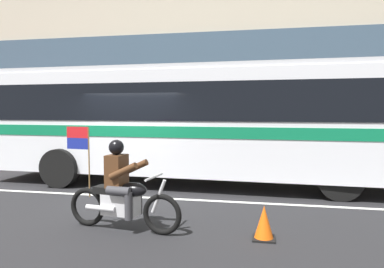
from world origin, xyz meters
name	(u,v)px	position (x,y,z in m)	size (l,w,h in m)	color
ground_plane	(131,191)	(0.00, 0.00, 0.00)	(60.00, 60.00, 0.00)	black
sidewalk_curb	(177,160)	(0.00, 5.10, 0.07)	(28.00, 3.80, 0.15)	#A39E93
lane_center_stripe	(122,196)	(0.00, -0.60, 0.00)	(26.60, 0.14, 0.01)	silver
office_building_facade	(189,4)	(0.00, 7.39, 6.81)	(28.00, 0.89, 13.60)	#B2A893
transit_bus	(205,117)	(1.73, 1.19, 1.88)	(12.19, 3.04, 3.22)	silver
motorcycle_with_rider	(122,192)	(0.94, -2.85, 0.67)	(2.18, 0.67, 1.78)	black
fire_hydrant	(214,153)	(1.59, 4.29, 0.52)	(0.22, 0.30, 0.75)	red
traffic_cone	(264,223)	(3.34, -2.82, 0.26)	(0.36, 0.36, 0.55)	#EA590F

